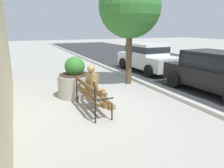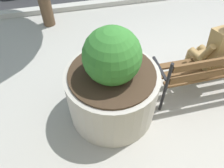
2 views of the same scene
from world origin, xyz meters
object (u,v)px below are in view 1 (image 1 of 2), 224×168
Objects in this scene: parked_car_white at (147,56)px; parked_car_black at (216,71)px; street_tree_near_bench at (130,7)px; concrete_planter at (75,81)px; bronze_statue_seated at (96,88)px; park_bench at (90,93)px.

parked_car_black is at bearing 0.00° from parked_car_white.
parked_car_white is at bearing 131.78° from street_tree_near_bench.
parked_car_black is (4.66, 0.00, 0.00)m from parked_car_white.
concrete_planter is at bearing -59.48° from parked_car_white.
street_tree_near_bench is at bearing 135.18° from bronze_statue_seated.
bronze_statue_seated is 6.49m from parked_car_white.
bronze_statue_seated reaches higher than park_bench.
park_bench is 6.68m from parked_car_white.
street_tree_near_bench is (-0.83, 2.61, 2.68)m from concrete_planter.
bronze_statue_seated is 0.30× the size of street_tree_near_bench.
street_tree_near_bench reaches higher than bronze_statue_seated.
street_tree_near_bench is at bearing 133.10° from park_bench.
street_tree_near_bench reaches higher than parked_car_black.
parked_car_white is 1.00× the size of parked_car_black.
street_tree_near_bench is at bearing -137.99° from parked_car_black.
park_bench is at bearing -47.52° from parked_car_white.
park_bench is 0.43× the size of parked_car_black.
bronze_statue_seated is 4.71m from parked_car_black.
parked_car_white is 4.66m from parked_car_black.
concrete_planter is 0.35× the size of parked_car_black.
parked_car_black reaches higher than park_bench.
concrete_planter is 0.35× the size of parked_car_white.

